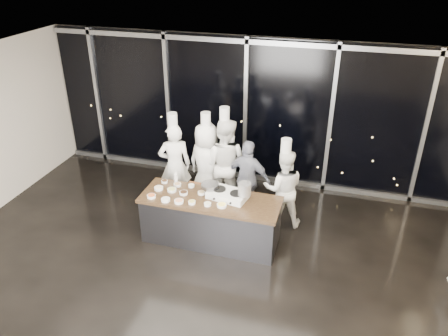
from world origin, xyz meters
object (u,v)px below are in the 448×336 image
(frying_pan, at_px, (210,185))
(chef_far_left, at_px, (175,164))
(chef_center, at_px, (224,163))
(stock_pot, at_px, (245,189))
(stove, at_px, (228,194))
(demo_counter, at_px, (211,220))
(chef_right, at_px, (283,188))
(guest, at_px, (248,179))
(chef_left, at_px, (207,164))

(frying_pan, xyz_separation_m, chef_far_left, (-1.01, 0.86, -0.17))
(frying_pan, bearing_deg, chef_center, 103.00)
(chef_far_left, distance_m, chef_center, 1.00)
(stock_pot, distance_m, chef_center, 1.43)
(stove, distance_m, chef_center, 1.24)
(demo_counter, relative_size, stock_pot, 11.13)
(demo_counter, height_order, chef_center, chef_center)
(demo_counter, height_order, chef_right, chef_right)
(chef_right, bearing_deg, guest, -24.28)
(chef_far_left, height_order, guest, chef_far_left)
(stock_pot, distance_m, chef_right, 1.07)
(frying_pan, height_order, chef_left, chef_left)
(frying_pan, bearing_deg, chef_right, 42.01)
(frying_pan, height_order, chef_right, chef_right)
(stove, xyz_separation_m, frying_pan, (-0.35, 0.05, 0.10))
(demo_counter, bearing_deg, chef_left, 111.14)
(frying_pan, distance_m, stock_pot, 0.67)
(stock_pot, xyz_separation_m, chef_left, (-1.08, 1.18, -0.26))
(demo_counter, distance_m, chef_center, 1.38)
(stove, relative_size, chef_left, 0.37)
(stove, distance_m, chef_right, 1.18)
(chef_left, relative_size, guest, 1.26)
(stove, bearing_deg, chef_center, 119.28)
(demo_counter, height_order, stove, stove)
(stove, height_order, guest, guest)
(chef_center, relative_size, guest, 1.34)
(demo_counter, distance_m, guest, 1.18)
(chef_left, distance_m, guest, 0.93)
(stove, xyz_separation_m, chef_right, (0.85, 0.80, -0.18))
(stock_pot, relative_size, chef_right, 0.12)
(chef_far_left, bearing_deg, chef_center, 170.13)
(demo_counter, relative_size, chef_right, 1.38)
(guest, bearing_deg, stove, 92.16)
(stock_pot, height_order, chef_right, chef_right)
(demo_counter, height_order, chef_left, chef_left)
(frying_pan, bearing_deg, stock_pot, 1.50)
(chef_center, distance_m, chef_right, 1.32)
(stove, relative_size, chef_far_left, 0.37)
(chef_left, xyz_separation_m, chef_center, (0.36, 0.04, 0.06))
(chef_far_left, bearing_deg, stock_pot, 125.10)
(stock_pot, bearing_deg, demo_counter, -173.96)
(guest, bearing_deg, stock_pot, 110.31)
(stove, distance_m, frying_pan, 0.37)
(guest, relative_size, chef_right, 0.89)
(chef_center, relative_size, chef_right, 1.19)
(frying_pan, distance_m, chef_right, 1.44)
(chef_left, relative_size, chef_right, 1.12)
(chef_left, relative_size, chef_center, 0.94)
(chef_far_left, height_order, chef_center, chef_center)
(stock_pot, relative_size, chef_left, 0.11)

